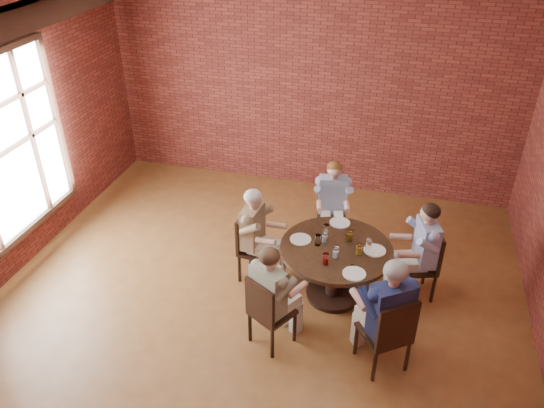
% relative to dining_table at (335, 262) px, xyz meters
% --- Properties ---
extents(floor, '(7.00, 7.00, 0.00)m').
position_rel_dining_table_xyz_m(floor, '(-0.90, -0.73, -0.53)').
color(floor, brown).
rests_on(floor, ground).
extents(ceiling, '(7.00, 7.00, 0.00)m').
position_rel_dining_table_xyz_m(ceiling, '(-0.90, -0.73, 2.87)').
color(ceiling, white).
rests_on(ceiling, wall_back).
extents(wall_back, '(7.00, 0.00, 7.00)m').
position_rel_dining_table_xyz_m(wall_back, '(-0.90, 2.77, 1.17)').
color(wall_back, maroon).
rests_on(wall_back, ground).
extents(window, '(0.10, 2.16, 2.36)m').
position_rel_dining_table_xyz_m(window, '(-4.08, -0.33, 1.12)').
color(window, white).
rests_on(window, wall_left).
extents(dining_table, '(1.34, 1.34, 0.75)m').
position_rel_dining_table_xyz_m(dining_table, '(0.00, 0.00, 0.00)').
color(dining_table, black).
rests_on(dining_table, floor).
extents(chair_a, '(0.52, 0.52, 0.93)m').
position_rel_dining_table_xyz_m(chair_a, '(1.05, 0.34, -0.03)').
color(chair_a, black).
rests_on(chair_a, floor).
extents(diner_a, '(0.76, 0.68, 1.31)m').
position_rel_dining_table_xyz_m(diner_a, '(0.97, 0.31, 0.13)').
color(diner_a, '#394B95').
rests_on(diner_a, floor).
extents(chair_b, '(0.48, 0.48, 0.91)m').
position_rel_dining_table_xyz_m(chair_b, '(-0.25, 1.19, -0.03)').
color(chair_b, black).
rests_on(chair_b, floor).
extents(diner_b, '(0.61, 0.70, 1.28)m').
position_rel_dining_table_xyz_m(diner_b, '(-0.23, 1.11, 0.11)').
color(diner_b, gray).
rests_on(diner_b, floor).
extents(chair_c, '(0.46, 0.46, 0.92)m').
position_rel_dining_table_xyz_m(chair_c, '(-1.10, 0.13, -0.03)').
color(chair_c, black).
rests_on(chair_c, floor).
extents(diner_c, '(0.68, 0.58, 1.30)m').
position_rel_dining_table_xyz_m(diner_c, '(-1.02, 0.12, 0.12)').
color(diner_c, brown).
rests_on(diner_c, floor).
extents(chair_d, '(0.56, 0.56, 0.92)m').
position_rel_dining_table_xyz_m(chair_d, '(-0.58, -1.00, -0.03)').
color(chair_d, black).
rests_on(chair_d, floor).
extents(diner_d, '(0.76, 0.80, 1.30)m').
position_rel_dining_table_xyz_m(diner_d, '(-0.54, -0.93, 0.12)').
color(diner_d, '#C1B298').
rests_on(diner_d, floor).
extents(chair_e, '(0.63, 0.63, 0.97)m').
position_rel_dining_table_xyz_m(chair_e, '(0.72, -1.00, -0.01)').
color(chair_e, black).
rests_on(chair_e, floor).
extents(diner_e, '(0.86, 0.89, 1.39)m').
position_rel_dining_table_xyz_m(diner_e, '(0.67, -0.93, 0.17)').
color(diner_e, navy).
rests_on(diner_e, floor).
extents(plate_a, '(0.26, 0.26, 0.01)m').
position_rel_dining_table_xyz_m(plate_a, '(0.45, 0.05, 0.23)').
color(plate_a, white).
rests_on(plate_a, dining_table).
extents(plate_b, '(0.26, 0.26, 0.01)m').
position_rel_dining_table_xyz_m(plate_b, '(-0.04, 0.52, 0.23)').
color(plate_b, white).
rests_on(plate_b, dining_table).
extents(plate_c, '(0.26, 0.26, 0.01)m').
position_rel_dining_table_xyz_m(plate_c, '(-0.45, 0.04, 0.23)').
color(plate_c, white).
rests_on(plate_c, dining_table).
extents(plate_d, '(0.26, 0.26, 0.01)m').
position_rel_dining_table_xyz_m(plate_d, '(0.27, -0.44, 0.23)').
color(plate_d, white).
rests_on(plate_d, dining_table).
extents(glass_a, '(0.07, 0.07, 0.14)m').
position_rel_dining_table_xyz_m(glass_a, '(0.37, 0.06, 0.29)').
color(glass_a, white).
rests_on(glass_a, dining_table).
extents(glass_b, '(0.07, 0.07, 0.14)m').
position_rel_dining_table_xyz_m(glass_b, '(0.13, 0.19, 0.29)').
color(glass_b, white).
rests_on(glass_b, dining_table).
extents(glass_c, '(0.07, 0.07, 0.14)m').
position_rel_dining_table_xyz_m(glass_c, '(-0.17, 0.23, 0.29)').
color(glass_c, white).
rests_on(glass_c, dining_table).
extents(glass_d, '(0.07, 0.07, 0.14)m').
position_rel_dining_table_xyz_m(glass_d, '(-0.15, 0.07, 0.29)').
color(glass_d, white).
rests_on(glass_d, dining_table).
extents(glass_e, '(0.07, 0.07, 0.14)m').
position_rel_dining_table_xyz_m(glass_e, '(-0.23, -0.00, 0.29)').
color(glass_e, white).
rests_on(glass_e, dining_table).
extents(glass_f, '(0.07, 0.07, 0.14)m').
position_rel_dining_table_xyz_m(glass_f, '(-0.07, -0.34, 0.29)').
color(glass_f, white).
rests_on(glass_f, dining_table).
extents(glass_g, '(0.07, 0.07, 0.14)m').
position_rel_dining_table_xyz_m(glass_g, '(0.02, -0.19, 0.29)').
color(glass_g, white).
rests_on(glass_g, dining_table).
extents(glass_h, '(0.07, 0.07, 0.14)m').
position_rel_dining_table_xyz_m(glass_h, '(0.27, -0.06, 0.29)').
color(glass_h, white).
rests_on(glass_h, dining_table).
extents(smartphone, '(0.10, 0.15, 0.01)m').
position_rel_dining_table_xyz_m(smartphone, '(0.23, -0.36, 0.23)').
color(smartphone, black).
rests_on(smartphone, dining_table).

